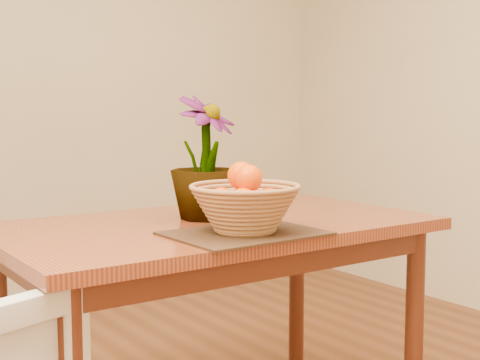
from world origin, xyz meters
TOP-DOWN VIEW (x-y plane):
  - wall_back at (0.00, 2.25)m, footprint 4.00×0.02m
  - table at (0.00, 0.30)m, footprint 1.40×0.80m
  - placemat at (-0.06, 0.05)m, footprint 0.44×0.33m
  - wicker_basket at (-0.06, 0.05)m, footprint 0.33×0.33m
  - orange_pile at (-0.06, 0.05)m, footprint 0.18×0.19m
  - potted_plant at (-0.00, 0.36)m, footprint 0.31×0.31m

SIDE VIEW (x-z plane):
  - table at x=0.00m, z-range 0.29..1.04m
  - placemat at x=-0.06m, z-range 0.75..0.76m
  - wicker_basket at x=-0.06m, z-range 0.76..0.89m
  - orange_pile at x=-0.06m, z-range 0.80..0.95m
  - potted_plant at x=0.00m, z-range 0.75..1.16m
  - wall_back at x=0.00m, z-range 0.00..2.70m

